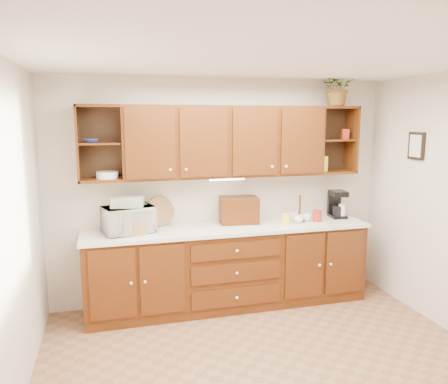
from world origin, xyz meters
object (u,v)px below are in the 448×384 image
microwave (128,220)px  bread_box (239,210)px  coffee_maker (337,204)px  potted_plant (338,87)px

microwave → bread_box: 1.27m
coffee_maker → potted_plant: 1.41m
microwave → potted_plant: 2.84m
coffee_maker → bread_box: bearing=-174.7°
coffee_maker → potted_plant: potted_plant is taller
microwave → potted_plant: (2.46, 0.06, 1.42)m
coffee_maker → microwave: bearing=-171.8°
bread_box → potted_plant: size_ratio=1.01×
bread_box → microwave: bearing=-168.4°
microwave → bread_box: (1.27, 0.11, 0.01)m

